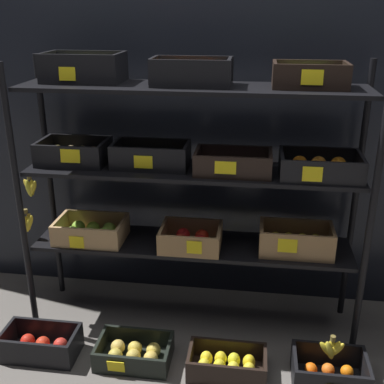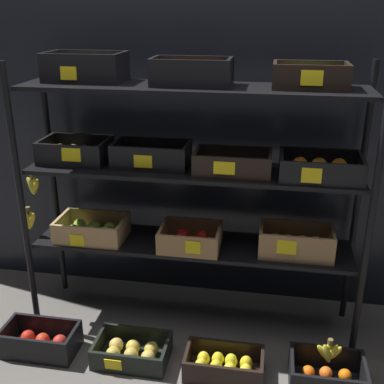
{
  "view_description": "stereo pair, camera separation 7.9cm",
  "coord_description": "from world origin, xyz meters",
  "px_view_note": "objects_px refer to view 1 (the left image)",
  "views": [
    {
      "loc": [
        0.3,
        -2.22,
        1.64
      ],
      "look_at": [
        0.0,
        0.0,
        0.76
      ],
      "focal_mm": 44.96,
      "sensor_mm": 36.0,
      "label": 1
    },
    {
      "loc": [
        0.38,
        -2.21,
        1.64
      ],
      "look_at": [
        0.0,
        0.0,
        0.76
      ],
      "focal_mm": 44.96,
      "sensor_mm": 36.0,
      "label": 2
    }
  ],
  "objects_px": {
    "banana_bunch_loose": "(332,349)",
    "crate_ground_apple_gold": "(134,353)",
    "crate_ground_lemon": "(227,364)",
    "crate_ground_apple_red": "(41,346)",
    "crate_ground_tangerine": "(329,374)",
    "display_rack": "(190,167)"
  },
  "relations": [
    {
      "from": "display_rack",
      "to": "banana_bunch_loose",
      "type": "height_order",
      "value": "display_rack"
    },
    {
      "from": "crate_ground_lemon",
      "to": "crate_ground_tangerine",
      "type": "distance_m",
      "value": 0.47
    },
    {
      "from": "display_rack",
      "to": "crate_ground_apple_gold",
      "type": "bearing_deg",
      "value": -121.53
    },
    {
      "from": "crate_ground_lemon",
      "to": "banana_bunch_loose",
      "type": "height_order",
      "value": "banana_bunch_loose"
    },
    {
      "from": "crate_ground_apple_red",
      "to": "crate_ground_lemon",
      "type": "bearing_deg",
      "value": -0.22
    },
    {
      "from": "crate_ground_lemon",
      "to": "crate_ground_apple_red",
      "type": "bearing_deg",
      "value": 179.78
    },
    {
      "from": "crate_ground_apple_gold",
      "to": "crate_ground_tangerine",
      "type": "distance_m",
      "value": 0.93
    },
    {
      "from": "crate_ground_apple_red",
      "to": "crate_ground_apple_gold",
      "type": "height_order",
      "value": "crate_ground_apple_red"
    },
    {
      "from": "crate_ground_apple_gold",
      "to": "crate_ground_tangerine",
      "type": "bearing_deg",
      "value": -1.35
    },
    {
      "from": "crate_ground_apple_red",
      "to": "crate_ground_tangerine",
      "type": "xyz_separation_m",
      "value": [
        1.4,
        -0.0,
        -0.0
      ]
    },
    {
      "from": "crate_ground_apple_red",
      "to": "banana_bunch_loose",
      "type": "relative_size",
      "value": 2.89
    },
    {
      "from": "crate_ground_tangerine",
      "to": "banana_bunch_loose",
      "type": "height_order",
      "value": "banana_bunch_loose"
    },
    {
      "from": "display_rack",
      "to": "crate_ground_lemon",
      "type": "distance_m",
      "value": 0.96
    },
    {
      "from": "crate_ground_apple_gold",
      "to": "crate_ground_lemon",
      "type": "relative_size",
      "value": 0.98
    },
    {
      "from": "display_rack",
      "to": "crate_ground_tangerine",
      "type": "relative_size",
      "value": 5.24
    },
    {
      "from": "crate_ground_lemon",
      "to": "crate_ground_tangerine",
      "type": "height_order",
      "value": "crate_ground_tangerine"
    },
    {
      "from": "crate_ground_apple_gold",
      "to": "crate_ground_apple_red",
      "type": "bearing_deg",
      "value": -177.84
    },
    {
      "from": "display_rack",
      "to": "crate_ground_apple_red",
      "type": "distance_m",
      "value": 1.16
    },
    {
      "from": "crate_ground_apple_gold",
      "to": "crate_ground_tangerine",
      "type": "height_order",
      "value": "crate_ground_tangerine"
    },
    {
      "from": "banana_bunch_loose",
      "to": "crate_ground_apple_gold",
      "type": "bearing_deg",
      "value": 178.45
    },
    {
      "from": "crate_ground_apple_gold",
      "to": "crate_ground_tangerine",
      "type": "xyz_separation_m",
      "value": [
        0.93,
        -0.02,
        0.01
      ]
    },
    {
      "from": "display_rack",
      "to": "crate_ground_tangerine",
      "type": "height_order",
      "value": "display_rack"
    }
  ]
}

